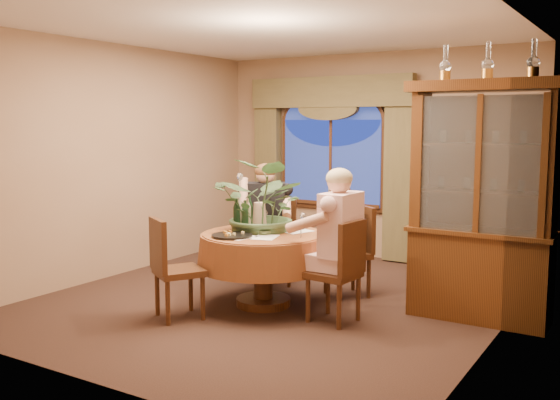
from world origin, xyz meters
The scene contains 36 objects.
floor centered at (0.00, 0.00, 0.00)m, with size 5.00×5.00×0.00m, color black.
wall_back centered at (0.00, 2.50, 1.40)m, with size 4.50×4.50×0.00m, color #826246.
wall_right centered at (2.25, 0.00, 1.40)m, with size 5.00×5.00×0.00m, color #826246.
ceiling centered at (0.00, 0.00, 2.80)m, with size 5.00×5.00×0.00m, color white.
window centered at (-0.60, 2.43, 1.30)m, with size 1.62×0.10×1.32m, color navy, non-canonical shape.
arched_transom centered at (-0.60, 2.43, 2.08)m, with size 1.60×0.06×0.44m, color navy, non-canonical shape.
drapery_left centered at (-1.63, 2.38, 1.18)m, with size 0.38×0.14×2.32m, color #494225.
drapery_right centered at (0.43, 2.38, 1.18)m, with size 0.38×0.14×2.32m, color #494225.
swag_valance centered at (-0.60, 2.35, 2.28)m, with size 2.45×0.16×0.42m, color #494225, non-canonical shape.
dining_table centered at (0.00, -0.25, 0.38)m, with size 1.35×1.35×0.75m, color maroon.
china_cabinet centered at (1.99, 0.45, 1.12)m, with size 1.39×0.55×2.24m, color #391D0C.
oil_lamp_left centered at (1.60, 0.45, 2.41)m, with size 0.11×0.11×0.34m, color #A5722D, non-canonical shape.
oil_lamp_center centered at (1.99, 0.45, 2.41)m, with size 0.11×0.11×0.34m, color #A5722D, non-canonical shape.
oil_lamp_right centered at (2.38, 0.45, 2.41)m, with size 0.11×0.11×0.34m, color #A5722D, non-canonical shape.
chair_right centered at (0.84, -0.34, 0.48)m, with size 0.42×0.42×0.96m, color black.
chair_back_right centered at (0.57, 0.53, 0.48)m, with size 0.42×0.42×0.96m, color black.
chair_back centered at (-0.37, 0.59, 0.48)m, with size 0.42×0.42×0.96m, color black.
chair_front_left centered at (-0.46, -1.01, 0.48)m, with size 0.42×0.42×0.96m, color black.
person_pink centered at (0.88, -0.27, 0.72)m, with size 0.52×0.48×1.45m, color beige, non-canonical shape.
person_back centered at (-0.44, 0.48, 0.70)m, with size 0.50×0.46×1.41m, color black, non-canonical shape.
person_scarf centered at (0.52, 0.50, 0.61)m, with size 0.44×0.40×1.23m, color black, non-canonical shape.
stoneware_vase centered at (-0.12, -0.14, 0.90)m, with size 0.16×0.16×0.29m, color #9F816C, non-canonical shape.
centerpiece_plant centered at (-0.06, -0.11, 1.38)m, with size 1.00×1.11×0.86m, color #385532.
olive_bowl centered at (0.06, -0.32, 0.77)m, with size 0.14×0.14×0.04m, color #3F502B.
cheese_platter centered at (-0.14, -0.59, 0.76)m, with size 0.40×0.40×0.02m, color black.
wine_bottle_0 centered at (-0.33, -0.24, 0.92)m, with size 0.07×0.07×0.33m, color black.
wine_bottle_1 centered at (-0.38, -0.14, 0.92)m, with size 0.07×0.07×0.33m, color tan.
wine_bottle_2 centered at (-0.17, -0.32, 0.92)m, with size 0.07×0.07×0.33m, color black.
wine_bottle_3 centered at (-0.23, -0.19, 0.92)m, with size 0.07×0.07×0.33m, color tan.
wine_bottle_4 centered at (-0.29, -0.06, 0.92)m, with size 0.07×0.07×0.33m, color black.
tasting_paper_0 centered at (0.16, -0.45, 0.75)m, with size 0.21×0.30×0.00m, color white.
tasting_paper_1 centered at (0.26, 0.00, 0.75)m, with size 0.21×0.30×0.00m, color white.
tasting_paper_2 centered at (-0.04, -0.58, 0.75)m, with size 0.21×0.30×0.00m, color white.
wine_glass_person_pink centered at (0.45, -0.26, 0.84)m, with size 0.07×0.07×0.18m, color silver, non-canonical shape.
wine_glass_person_back centered at (-0.23, 0.13, 0.84)m, with size 0.07×0.07×0.18m, color silver, non-canonical shape.
wine_glass_person_scarf centered at (0.26, 0.12, 0.84)m, with size 0.07×0.07×0.18m, color silver, non-canonical shape.
Camera 1 is at (3.40, -5.44, 1.85)m, focal length 40.00 mm.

